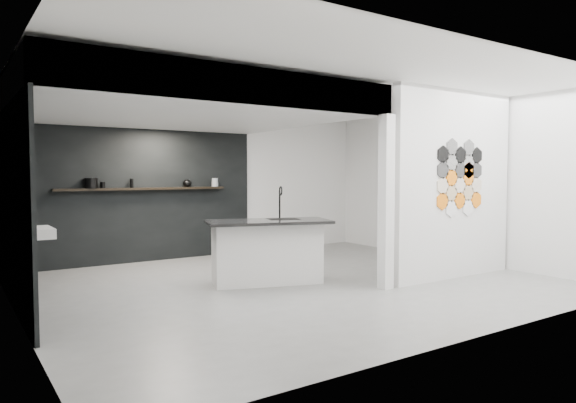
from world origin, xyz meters
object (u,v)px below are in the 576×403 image
Objects in this scene: partition_panel at (454,184)px; utensil_cup at (103,185)px; stockpot at (91,183)px; kettle at (187,183)px; glass_bowl at (215,184)px; wall_basin at (34,233)px; glass_vase at (215,182)px; kitchen_island at (267,251)px; bottle_dark at (132,183)px.

utensil_cup is at bearing 136.97° from partition_panel.
stockpot reaches higher than kettle.
stockpot is 1.72× the size of glass_bowl.
stockpot reaches higher than wall_basin.
glass_vase is at bearing -20.72° from kettle.
kitchen_island is at bearing -11.87° from wall_basin.
kitchen_island is at bearing -67.66° from bottle_dark.
kitchen_island is 3.04m from bottle_dark.
kettle is 1.34× the size of glass_bowl.
stockpot reaches higher than glass_bowl.
glass_vase is 1.54× the size of utensil_cup.
utensil_cup is at bearing 57.33° from wall_basin.
glass_bowl is at bearing 97.97° from kitchen_island.
bottle_dark is (-1.58, 0.00, 0.04)m from glass_bowl.
stockpot is 1.28× the size of kettle.
wall_basin is 3.54m from kettle.
glass_bowl is at bearing 0.00° from glass_vase.
utensil_cup is at bearing 180.00° from glass_vase.
bottle_dark is at bearing 180.00° from glass_bowl.
utensil_cup reaches higher than wall_basin.
partition_panel reaches higher than wall_basin.
partition_panel is at bearing -46.60° from bottle_dark.
stockpot is at bearing 180.00° from bottle_dark.
glass_bowl is (3.39, 2.07, 0.51)m from wall_basin.
stockpot is at bearing 180.00° from glass_bowl.
glass_bowl is 0.77× the size of glass_vase.
wall_basin is 3.76× the size of glass_vase.
stockpot is at bearing 159.28° from kettle.
kitchen_island is at bearing -56.46° from stockpot.
glass_vase is at bearing 118.23° from partition_panel.
kettle is at bearing 124.29° from partition_panel.
kettle is (-0.08, 2.68, 0.92)m from kitchen_island.
glass_bowl is at bearing 118.23° from partition_panel.
glass_bowl is 1.58m from bottle_dark.
kettle is at bearing 0.00° from bottle_dark.
bottle_dark is 1.53× the size of utensil_cup.
kitchen_island is 3.24m from utensil_cup.
stockpot is at bearing 138.25° from partition_panel.
glass_vase is (2.25, 0.00, -0.01)m from stockpot.
kitchen_island is at bearing -108.99° from kettle.
stockpot is 2.03× the size of utensil_cup.
kitchen_island is 8.88× the size of stockpot.
partition_panel is at bearing -61.77° from glass_bowl.
kettle is at bearing 0.00° from utensil_cup.
partition_panel is at bearing -41.75° from stockpot.
glass_vase is (3.39, 2.07, 0.55)m from wall_basin.
kitchen_island is 2.86m from glass_bowl.
kettle is 1.58× the size of utensil_cup.
partition_panel reaches higher than kettle.
wall_basin is 2.42m from stockpot.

